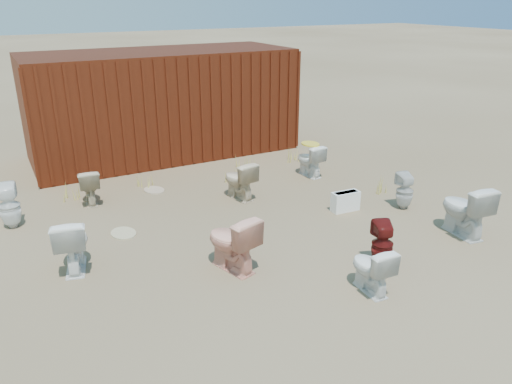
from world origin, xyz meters
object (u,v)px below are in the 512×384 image
toilet_front_pink (232,242)px  toilet_front_e (465,209)px  toilet_front_a (72,243)px  toilet_back_e (405,191)px  loose_tank (345,201)px  toilet_front_c (371,269)px  toilet_back_beige_left (89,186)px  shipping_container (162,103)px  toilet_back_a (9,206)px  toilet_back_yellowlid (310,160)px  toilet_back_beige_right (239,180)px  toilet_front_maroon (382,244)px

toilet_front_pink → toilet_front_e: (3.68, -0.77, 0.02)m
toilet_front_a → toilet_front_e: (5.61, -1.83, 0.03)m
toilet_back_e → loose_tank: 1.07m
toilet_front_c → toilet_front_e: toilet_front_e is taller
toilet_back_beige_left → toilet_back_e: toilet_back_beige_left is taller
shipping_container → loose_tank: bearing=-71.7°
toilet_front_pink → toilet_back_a: size_ratio=1.10×
toilet_front_c → toilet_back_a: bearing=-44.2°
toilet_back_yellowlid → toilet_back_beige_left: bearing=-12.7°
toilet_front_pink → toilet_back_e: toilet_front_pink is taller
shipping_container → toilet_back_beige_right: bearing=-86.1°
loose_tank → toilet_front_maroon: bearing=-109.1°
toilet_front_c → toilet_front_e: size_ratio=0.76×
toilet_back_beige_left → toilet_back_e: (4.86, -2.92, -0.00)m
toilet_back_a → toilet_back_beige_right: (3.84, -0.66, -0.01)m
loose_tank → toilet_back_e: bearing=-18.9°
toilet_front_maroon → toilet_back_beige_left: bearing=-32.0°
toilet_front_a → toilet_back_beige_left: (0.68, 2.32, -0.06)m
toilet_front_a → toilet_back_beige_left: size_ratio=1.19×
shipping_container → toilet_front_c: size_ratio=9.23×
toilet_back_beige_right → loose_tank: bearing=124.5°
toilet_front_c → loose_tank: size_ratio=1.30×
shipping_container → toilet_back_yellowlid: (2.11, -3.07, -0.86)m
shipping_container → toilet_front_pink: size_ratio=7.28×
toilet_front_e → toilet_back_yellowlid: bearing=-74.4°
toilet_front_e → toilet_back_beige_right: toilet_front_e is taller
toilet_front_maroon → toilet_front_e: 1.81m
toilet_back_beige_right → toilet_back_e: size_ratio=1.11×
toilet_back_a → toilet_back_e: size_ratio=1.13×
toilet_front_a → toilet_back_beige_right: 3.41m
toilet_back_a → toilet_back_e: (6.20, -2.48, -0.04)m
toilet_back_yellowlid → toilet_front_c: bearing=61.8°
toilet_front_maroon → toilet_back_beige_right: (-0.62, 3.19, 0.03)m
toilet_front_e → loose_tank: toilet_front_e is taller
shipping_container → toilet_back_e: (2.60, -5.33, -0.87)m
loose_tank → toilet_back_beige_right: bearing=138.6°
toilet_front_c → loose_tank: bearing=-117.5°
toilet_front_pink → toilet_back_beige_left: 3.59m
toilet_back_beige_right → toilet_back_yellowlid: 1.92m
toilet_front_c → toilet_front_a: bearing=-33.1°
toilet_front_e → toilet_back_e: size_ratio=1.30×
loose_tank → toilet_front_c: bearing=-117.0°
toilet_front_a → toilet_front_e: size_ratio=0.92×
toilet_back_yellowlid → loose_tank: (-0.49, -1.84, -0.17)m
toilet_front_maroon → toilet_back_beige_right: 3.25m
toilet_back_beige_right → toilet_back_yellowlid: bearing=-177.0°
shipping_container → toilet_back_a: (-3.60, -2.84, -0.83)m
shipping_container → toilet_front_e: shipping_container is taller
shipping_container → toilet_front_maroon: size_ratio=9.02×
shipping_container → toilet_front_c: (0.29, -7.13, -0.88)m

